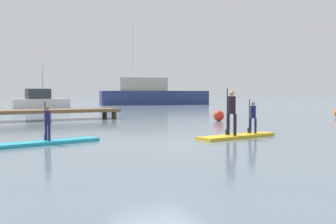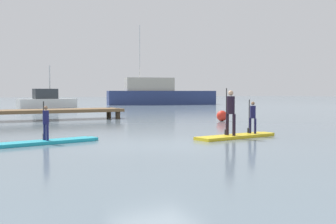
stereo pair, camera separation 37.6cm
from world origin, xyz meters
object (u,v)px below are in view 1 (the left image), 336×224
Objects in this scene: paddler_adult at (231,110)px; fishing_boat_white_large at (151,94)px; paddleboard_far at (238,136)px; mooring_buoy_near at (219,116)px; motor_boat_small_navy at (40,101)px; paddleboard_near at (48,142)px; paddler_child_front at (253,115)px; paddler_child_solo at (47,121)px.

paddler_adult is 0.12× the size of fishing_boat_white_large.
paddleboard_far is 8.13m from mooring_buoy_near.
paddler_adult is 0.27× the size of motor_boat_small_navy.
paddleboard_near is 2.80× the size of paddler_child_front.
paddleboard_near is at bearing 165.18° from paddler_adult.
paddler_adult is 30.55m from motor_boat_small_navy.
paddler_child_front is (1.08, 0.15, -0.23)m from paddler_adult.
fishing_boat_white_large is 2.37× the size of motor_boat_small_navy.
paddler_child_solo is 29.74m from motor_boat_small_navy.
paddler_adult is (5.77, -1.53, 0.92)m from paddleboard_near.
motor_boat_small_navy is at bearing 88.96° from paddleboard_far.
mooring_buoy_near is at bearing 61.64° from paddler_child_front.
paddler_adult is 38.39m from fishing_boat_white_large.
paddler_adult reaches higher than paddleboard_far.
fishing_boat_white_large is at bearing 66.02° from paddler_adult.
paddleboard_near is at bearing -102.88° from motor_boat_small_navy.
motor_boat_small_navy is at bearing -162.89° from fishing_boat_white_large.
paddler_child_front is at bearing -112.57° from fishing_boat_white_large.
fishing_boat_white_large reaches higher than paddleboard_far.
motor_boat_small_navy reaches higher than paddler_child_solo.
fishing_boat_white_large is at bearing 17.11° from motor_boat_small_navy.
motor_boat_small_navy is (0.55, 30.50, 0.63)m from paddleboard_far.
paddler_child_solo is at bearing -102.88° from motor_boat_small_navy.
fishing_boat_white_large is at bearing 57.49° from paddler_child_solo.
mooring_buoy_near is (3.63, 6.72, -0.44)m from paddler_child_front.
paddler_adult is (-0.31, -0.03, 0.92)m from paddleboard_far.
paddler_child_front is 0.21× the size of motor_boat_small_navy.
mooring_buoy_near is at bearing 26.93° from paddler_child_solo.
mooring_buoy_near is (10.48, 5.32, -0.40)m from paddler_child_solo.
motor_boat_small_navy reaches higher than paddler_child_front.
paddler_adult is 1.33× the size of paddler_child_front.
paddler_child_solo is at bearing -153.07° from mooring_buoy_near.
paddler_adult is at bearing -124.43° from mooring_buoy_near.
paddler_adult reaches higher than paddleboard_near.
paddleboard_far is at bearing -13.94° from paddler_child_solo.
paddleboard_near is at bearing -95.90° from paddler_child_solo.
paddler_child_solo is 0.09× the size of fishing_boat_white_large.
paddler_adult is at bearing -14.95° from paddler_child_solo.
paddler_adult is at bearing -91.62° from motor_boat_small_navy.
paddleboard_near is 5.83× the size of mooring_buoy_near.
paddler_child_solo reaches higher than paddleboard_near.
paddleboard_near is 1.00× the size of paddleboard_far.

